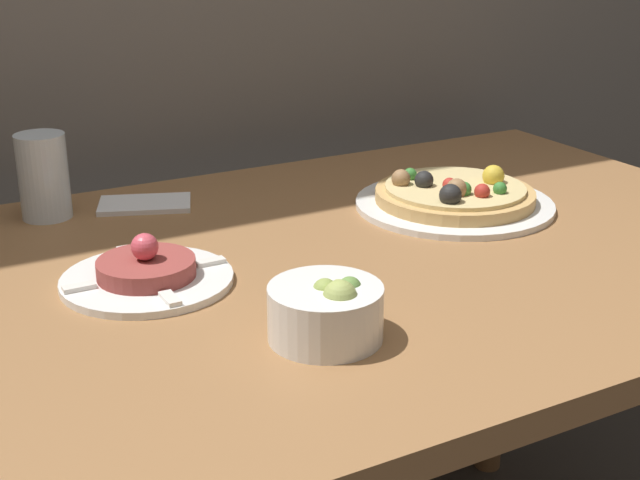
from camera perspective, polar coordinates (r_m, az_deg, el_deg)
dining_table at (r=1.25m, az=-0.48°, el=-5.18°), size 1.48×0.90×0.80m
pizza_plate at (r=1.43m, az=8.60°, el=2.75°), size 0.32×0.32×0.06m
tartare_plate at (r=1.15m, az=-11.03°, el=-2.12°), size 0.22×0.22×0.07m
small_bowl at (r=0.98m, az=0.45°, el=-4.55°), size 0.13×0.13×0.08m
drinking_glass at (r=1.42m, az=-17.28°, el=3.91°), size 0.08×0.08×0.13m
napkin at (r=1.45m, az=-11.15°, el=2.27°), size 0.17×0.13×0.01m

